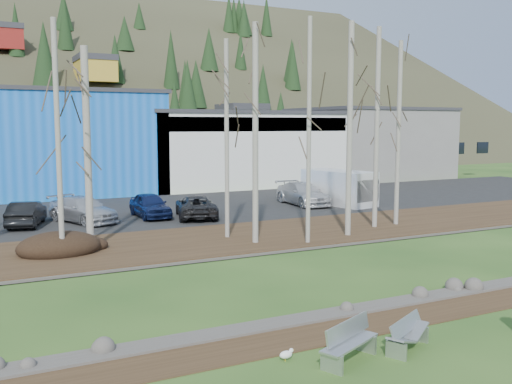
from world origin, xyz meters
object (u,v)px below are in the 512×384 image
car_5 (303,194)px  car_1 (26,214)px  car_2 (83,209)px  car_3 (150,205)px  bench_damaged (407,334)px  bench_intact (349,342)px  seagull (286,354)px  van_white (341,188)px  car_4 (196,206)px

car_5 → car_1: bearing=-176.0°
car_2 → car_3: 3.85m
bench_damaged → car_2: (-4.08, 22.01, 0.47)m
bench_intact → bench_damaged: 1.73m
bench_intact → car_3: size_ratio=0.46×
seagull → car_2: 21.34m
car_3 → van_white: bearing=-3.5°
van_white → car_1: bearing=166.6°
seagull → car_3: 21.48m
bench_intact → seagull: bench_intact is taller
seagull → car_4: size_ratio=0.09×
bench_intact → car_4: bearing=55.5°
car_4 → car_5: size_ratio=0.92×
bench_damaged → car_3: size_ratio=0.42×
car_3 → van_white: (13.16, -0.60, 0.44)m
bench_intact → seagull: bearing=129.9°
bench_intact → car_3: car_3 is taller
car_2 → car_3: bearing=-23.9°
bench_intact → car_2: size_ratio=0.39×
car_4 → bench_damaged: bearing=99.1°
car_1 → van_white: bearing=-166.0°
bench_intact → van_white: 25.89m
car_3 → car_5: size_ratio=0.81×
car_5 → van_white: bearing=-24.4°
bench_damaged → car_4: car_4 is taller
car_1 → van_white: size_ratio=0.73×
bench_intact → car_2: bearing=72.3°
car_1 → car_2: 2.94m
bench_intact → van_white: bearing=31.7°
car_1 → bench_damaged: bearing=123.6°
seagull → car_3: car_3 is taller
seagull → car_1: bearing=103.8°
bench_intact → van_white: (14.65, 21.34, 0.83)m
seagull → van_white: size_ratio=0.07×
car_2 → car_5: 14.69m
car_5 → car_2: bearing=-175.4°
bench_damaged → car_2: bearing=74.0°
car_2 → car_4: size_ratio=1.03×
car_3 → car_5: (10.84, 0.57, 0.04)m
bench_intact → car_5: size_ratio=0.37×
car_3 → bench_damaged: bearing=-90.3°
bench_intact → car_5: 25.67m
bench_intact → seagull: size_ratio=4.76×
bench_damaged → seagull: 3.14m
car_3 → van_white: van_white is taller
car_5 → seagull: bearing=-119.6°
car_5 → bench_damaged: bearing=-112.8°
car_3 → seagull: bearing=-98.4°
bench_damaged → car_3: 21.99m
seagull → bench_damaged: bearing=-9.7°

